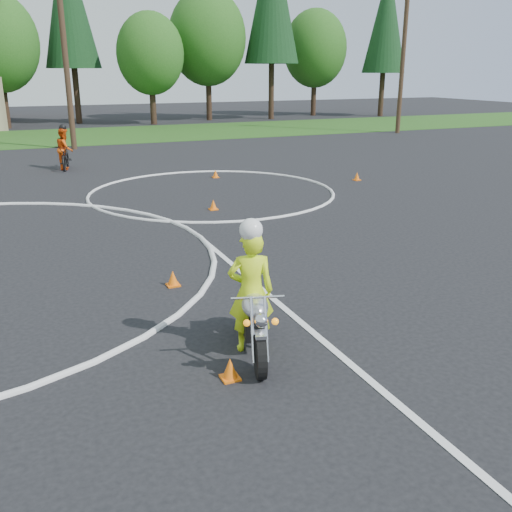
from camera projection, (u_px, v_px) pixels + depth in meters
name	position (u px, v px, depth m)	size (l,w,h in m)	color
course_markings	(30.00, 241.00, 13.56)	(19.05, 19.05, 0.12)	silver
primary_motorcycle	(254.00, 320.00, 8.05)	(0.91, 1.98, 1.07)	black
rider_primary_grp	(251.00, 288.00, 8.04)	(0.75, 0.59, 1.98)	#D6F91A
rider_second_grp	(65.00, 153.00, 23.13)	(1.00, 1.98, 1.82)	black
traffic_cones	(249.00, 215.00, 15.44)	(9.53, 14.25, 0.30)	orange
treeline	(181.00, 31.00, 42.65)	(38.20, 8.10, 14.52)	#382619
utility_poles	(64.00, 41.00, 27.55)	(41.60, 1.12, 10.00)	#473321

